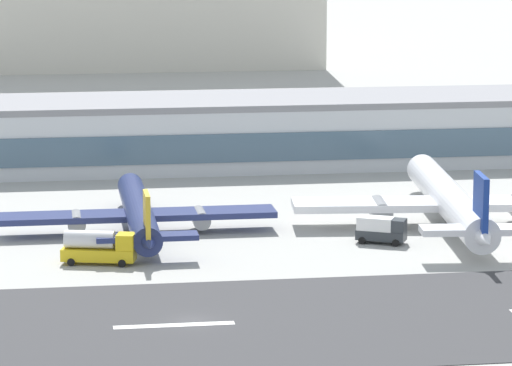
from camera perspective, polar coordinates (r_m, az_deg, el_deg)
ground_plane at (r=142.44m, az=-2.58°, el=-5.57°), size 1400.00×1400.00×0.00m
runway_strip at (r=141.25m, az=-2.53°, el=-5.70°), size 800.00×32.05×0.08m
runway_centreline_dash_4 at (r=141.07m, az=-3.30°, el=-5.71°), size 12.00×1.20×0.01m
terminal_building at (r=227.68m, az=-0.73°, el=2.09°), size 165.17×20.89×10.84m
airliner_gold_tail_gate_0 at (r=179.48m, az=-4.71°, el=-1.26°), size 34.81×39.57×8.26m
airliner_navy_tail_gate_1 at (r=184.49m, az=7.84°, el=-0.78°), size 41.29×49.25×10.29m
service_box_truck_0 at (r=175.17m, az=5.05°, el=-1.85°), size 6.44×4.83×3.25m
service_fuel_truck_1 at (r=165.37m, az=-6.32°, el=-2.56°), size 8.88×4.56×3.95m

